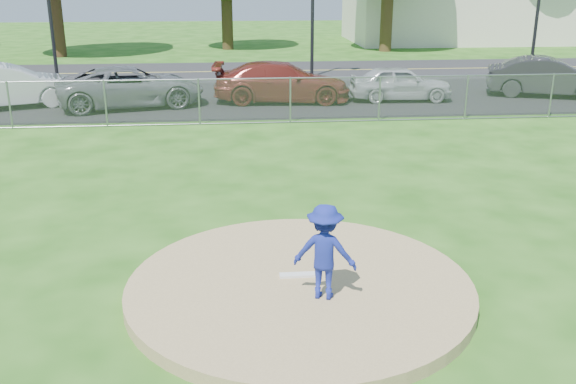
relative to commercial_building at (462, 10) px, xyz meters
name	(u,v)px	position (x,y,z in m)	size (l,w,h in m)	color
ground	(264,138)	(-16.00, -28.00, -2.16)	(120.00, 120.00, 0.00)	#205312
pitchers_mound	(300,288)	(-16.00, -38.00, -2.06)	(5.40, 5.40, 0.20)	tan
pitching_rubber	(298,275)	(-16.00, -37.80, -1.94)	(0.60, 0.15, 0.04)	white
chain_link_fence	(260,101)	(-16.00, -26.00, -1.41)	(40.00, 0.06, 1.50)	gray
parking_lot	(255,98)	(-16.00, -21.50, -2.15)	(50.00, 8.00, 0.01)	black
street	(248,71)	(-16.00, -14.00, -2.16)	(60.00, 7.00, 0.01)	#242427
commercial_building	(462,10)	(0.00, 0.00, 0.00)	(16.40, 9.40, 4.30)	beige
traffic_signal_left	(54,5)	(-24.76, -16.00, 1.20)	(1.28, 0.20, 5.60)	black
traffic_signal_right	(543,3)	(-1.76, -16.00, 1.20)	(1.28, 0.20, 5.60)	black
pitcher	(325,252)	(-15.69, -38.50, -1.24)	(0.93, 0.54, 1.45)	navy
traffic_cone	(83,100)	(-22.37, -22.94, -1.83)	(0.33, 0.33, 0.65)	#FF570D
parked_car_white	(8,86)	(-25.12, -22.47, -1.35)	(1.69, 4.85, 1.60)	white
parked_car_gray	(131,87)	(-20.64, -22.73, -1.41)	(2.47, 5.35, 1.49)	slate
parked_car_darkred	(282,82)	(-14.97, -22.28, -1.39)	(2.13, 5.25, 1.52)	maroon
parked_car_pearl	(400,83)	(-10.34, -22.42, -1.48)	(1.59, 3.95, 1.35)	#B7B9BB
parked_car_charcoal	(548,77)	(-4.18, -22.09, -1.37)	(1.64, 4.71, 1.55)	#28292B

